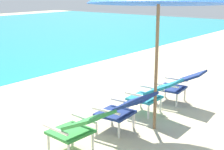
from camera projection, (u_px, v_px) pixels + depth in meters
The scene contains 5 objects.
ground_plane at pixel (1, 84), 7.89m from camera, with size 40.00×40.00×0.00m, color beige.
lounge_chair_far_left at pixel (79, 127), 4.42m from camera, with size 0.58×0.90×0.68m.
lounge_chair_near_left at pixel (125, 108), 5.11m from camera, with size 0.61×0.92×0.68m.
lounge_chair_near_right at pixel (153, 93), 5.85m from camera, with size 0.57×0.90×0.68m.
lounge_chair_far_right at pixel (180, 83), 6.45m from camera, with size 0.63×0.93×0.68m.
Camera 1 is at (-4.31, -2.78, 2.18)m, focal length 53.47 mm.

